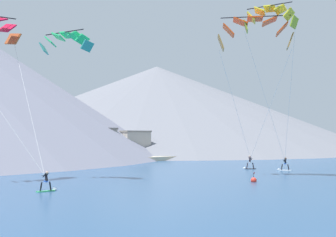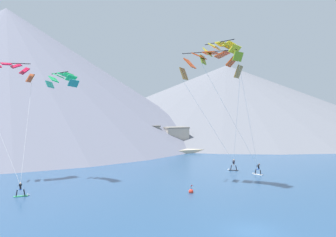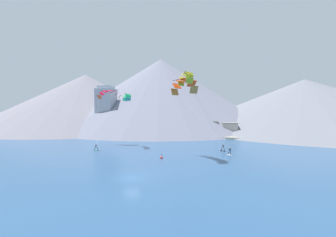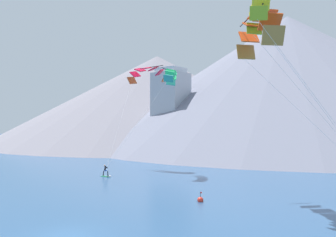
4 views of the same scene
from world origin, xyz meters
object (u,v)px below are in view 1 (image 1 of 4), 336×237
at_px(parafoil_kite_near_lead, 255,30).
at_px(race_marker_buoy, 254,180).
at_px(kitesurfer_near_trail, 48,185).
at_px(kitesurfer_near_lead, 249,165).
at_px(parafoil_kite_distant_high_outer, 66,40).
at_px(parafoil_kite_mid_center, 270,17).
at_px(kitesurfer_mid_center, 283,166).

distance_m(parafoil_kite_near_lead, race_marker_buoy, 16.39).
bearing_deg(kitesurfer_near_trail, kitesurfer_near_lead, 8.85).
bearing_deg(parafoil_kite_distant_high_outer, parafoil_kite_mid_center, -33.34).
bearing_deg(parafoil_kite_distant_high_outer, race_marker_buoy, -46.44).
xyz_separation_m(kitesurfer_near_trail, parafoil_kite_near_lead, (22.31, -3.04, 15.18)).
xyz_separation_m(kitesurfer_mid_center, parafoil_kite_near_lead, (-9.94, -3.41, 15.14)).
distance_m(kitesurfer_mid_center, race_marker_buoy, 15.72).
distance_m(parafoil_kite_near_lead, parafoil_kite_mid_center, 2.02).
height_order(kitesurfer_near_lead, kitesurfer_near_trail, kitesurfer_near_lead).
bearing_deg(kitesurfer_near_trail, kitesurfer_mid_center, 0.66).
bearing_deg(kitesurfer_near_trail, parafoil_kite_near_lead, -7.76).
bearing_deg(parafoil_kite_near_lead, parafoil_kite_mid_center, -66.00).
height_order(kitesurfer_mid_center, race_marker_buoy, kitesurfer_mid_center).
bearing_deg(parafoil_kite_near_lead, kitesurfer_mid_center, 18.95).
distance_m(parafoil_kite_mid_center, race_marker_buoy, 17.54).
xyz_separation_m(parafoil_kite_mid_center, parafoil_kite_distant_high_outer, (-17.56, 11.55, -3.10)).
xyz_separation_m(parafoil_kite_mid_center, race_marker_buoy, (-5.01, -1.65, -16.73)).
bearing_deg(race_marker_buoy, kitesurfer_near_trail, 161.10).
distance_m(kitesurfer_near_lead, kitesurfer_near_trail, 31.31).
height_order(kitesurfer_near_lead, parafoil_kite_mid_center, parafoil_kite_mid_center).
height_order(kitesurfer_near_trail, parafoil_kite_distant_high_outer, parafoil_kite_distant_high_outer).
bearing_deg(kitesurfer_mid_center, parafoil_kite_distant_high_outer, 166.04).
height_order(kitesurfer_near_trail, race_marker_buoy, kitesurfer_near_trail).
relative_size(kitesurfer_mid_center, race_marker_buoy, 1.72).
distance_m(kitesurfer_near_lead, parafoil_kite_mid_center, 20.40).
bearing_deg(parafoil_kite_near_lead, parafoil_kite_distant_high_outer, 149.18).
xyz_separation_m(kitesurfer_near_lead, parafoil_kite_mid_center, (-7.97, -9.32, 16.31)).
bearing_deg(kitesurfer_near_lead, kitesurfer_mid_center, -73.46).
height_order(parafoil_kite_near_lead, parafoil_kite_distant_high_outer, parafoil_kite_near_lead).
height_order(parafoil_kite_near_lead, race_marker_buoy, parafoil_kite_near_lead).
height_order(kitesurfer_near_lead, kitesurfer_mid_center, kitesurfer_near_lead).
relative_size(parafoil_kite_near_lead, parafoil_kite_distant_high_outer, 2.93).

